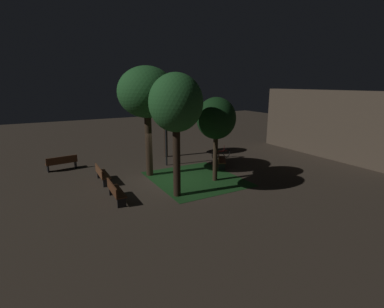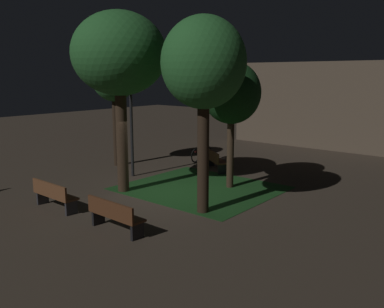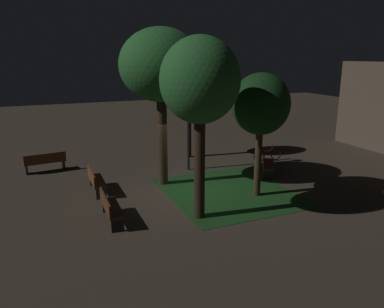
% 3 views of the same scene
% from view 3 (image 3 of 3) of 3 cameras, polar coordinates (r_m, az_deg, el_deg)
% --- Properties ---
extents(ground_plane, '(60.00, 60.00, 0.00)m').
position_cam_3_polar(ground_plane, '(14.61, 0.63, -5.70)').
color(ground_plane, '#3D3328').
extents(grass_lawn, '(5.28, 4.65, 0.01)m').
position_cam_3_polar(grass_lawn, '(14.62, 5.55, -5.73)').
color(grass_lawn, '#194219').
rests_on(grass_lawn, ground).
extents(bench_by_lamp, '(1.80, 0.50, 0.88)m').
position_cam_3_polar(bench_by_lamp, '(14.83, -14.55, -3.90)').
color(bench_by_lamp, brown).
rests_on(bench_by_lamp, ground).
extents(bench_front_right, '(1.81, 0.51, 0.88)m').
position_cam_3_polar(bench_front_right, '(12.18, -12.45, -7.96)').
color(bench_front_right, '#512D19').
rests_on(bench_front_right, ground).
extents(bench_corner, '(0.70, 1.85, 0.88)m').
position_cam_3_polar(bench_corner, '(18.09, -21.54, -1.08)').
color(bench_corner, brown).
rests_on(bench_corner, ground).
extents(bench_front_left, '(1.76, 1.41, 0.88)m').
position_cam_3_polar(bench_front_left, '(16.85, 11.33, -1.44)').
color(bench_front_left, brown).
rests_on(bench_front_left, ground).
extents(tree_back_left, '(2.44, 2.44, 5.73)m').
position_cam_3_polar(tree_back_left, '(11.32, 1.22, 10.85)').
color(tree_back_left, '#2D2116').
rests_on(tree_back_left, ground).
extents(tree_near_wall, '(2.02, 2.02, 5.22)m').
position_cam_3_polar(tree_near_wall, '(18.76, -0.50, 11.45)').
color(tree_near_wall, '#2D2116').
rests_on(tree_near_wall, ground).
extents(tree_left_canopy, '(3.19, 3.19, 6.18)m').
position_cam_3_polar(tree_left_canopy, '(14.62, -4.79, 13.18)').
color(tree_left_canopy, '#38281C').
rests_on(tree_left_canopy, ground).
extents(tree_lawn_side, '(2.09, 2.09, 4.56)m').
position_cam_3_polar(tree_lawn_side, '(13.58, 10.46, 7.37)').
color(tree_lawn_side, '#38281C').
rests_on(tree_lawn_side, ground).
extents(lamp_post_plaza_east, '(0.36, 0.36, 4.73)m').
position_cam_3_polar(lamp_post_plaza_east, '(16.62, -0.59, 8.19)').
color(lamp_post_plaza_east, black).
rests_on(lamp_post_plaza_east, ground).
extents(bicycle, '(0.21, 1.71, 0.93)m').
position_cam_3_polar(bicycle, '(18.87, 11.51, -0.12)').
color(bicycle, black).
rests_on(bicycle, ground).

